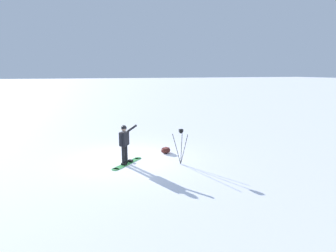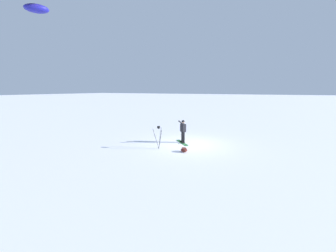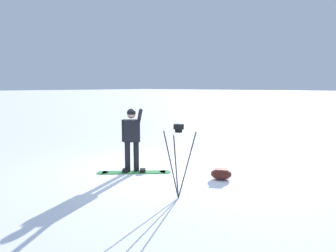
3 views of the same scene
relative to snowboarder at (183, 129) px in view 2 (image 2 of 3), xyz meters
The scene contains 5 objects.
ground_plane 1.13m from the snowboarder, 23.73° to the right, with size 300.00×300.00×0.00m, color white.
snowboarder is the anchor object (origin of this frame).
snowboard 0.96m from the snowboarder, 99.31° to the right, with size 1.38×1.43×0.10m.
gear_bag_large 2.42m from the snowboarder, 65.66° to the right, with size 0.59×0.62×0.25m.
camera_tripod 2.28m from the snowboarder, 109.55° to the right, with size 0.68×0.58×1.46m.
Camera 2 is at (5.09, -13.39, 3.74)m, focal length 22.80 mm.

